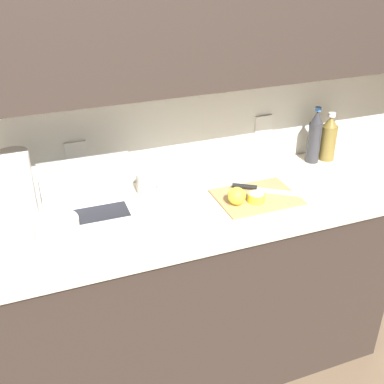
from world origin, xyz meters
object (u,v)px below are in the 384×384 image
(cutting_board, at_px, (256,197))
(measuring_cup, at_px, (146,183))
(lemon_whole_beside, at_px, (237,196))
(paper_towel_roll, at_px, (18,184))
(bowl_white, at_px, (57,228))
(laptop, at_px, (90,202))
(lemon_half_cut, at_px, (256,197))
(bottle_green_soda, at_px, (314,137))
(bottle_oil_tall, at_px, (329,138))
(knife, at_px, (254,188))

(cutting_board, xyz_separation_m, measuring_cup, (-0.43, 0.23, 0.04))
(cutting_board, relative_size, measuring_cup, 3.36)
(lemon_whole_beside, height_order, paper_towel_roll, paper_towel_roll)
(cutting_board, distance_m, bowl_white, 0.85)
(laptop, height_order, lemon_half_cut, laptop)
(lemon_whole_beside, relative_size, measuring_cup, 0.74)
(bottle_green_soda, bearing_deg, bottle_oil_tall, -0.00)
(bowl_white, xyz_separation_m, paper_towel_roll, (-0.11, 0.22, 0.10))
(lemon_half_cut, bearing_deg, lemon_whole_beside, 173.17)
(bowl_white, bearing_deg, lemon_half_cut, -3.37)
(lemon_whole_beside, bearing_deg, bottle_green_soda, 25.76)
(bottle_green_soda, bearing_deg, measuring_cup, -179.30)
(bowl_white, bearing_deg, measuring_cup, 27.35)
(bowl_white, bearing_deg, paper_towel_roll, 117.22)
(measuring_cup, bearing_deg, bottle_oil_tall, 0.64)
(knife, relative_size, bottle_oil_tall, 1.08)
(knife, bearing_deg, cutting_board, -72.19)
(bottle_green_soda, bearing_deg, lemon_half_cut, -149.13)
(bottle_green_soda, bearing_deg, knife, -157.00)
(cutting_board, bearing_deg, bottle_oil_tall, 24.40)
(knife, xyz_separation_m, bottle_oil_tall, (0.50, 0.18, 0.10))
(knife, bearing_deg, lemon_half_cut, -78.41)
(lemon_half_cut, relative_size, measuring_cup, 0.71)
(bottle_green_soda, height_order, paper_towel_roll, bottle_green_soda)
(lemon_whole_beside, height_order, bottle_oil_tall, bottle_oil_tall)
(knife, relative_size, measuring_cup, 2.55)
(cutting_board, xyz_separation_m, bottle_green_soda, (0.44, 0.24, 0.13))
(lemon_half_cut, bearing_deg, bottle_oil_tall, 26.77)
(knife, bearing_deg, measuring_cup, -166.25)
(laptop, height_order, bottle_green_soda, bottle_green_soda)
(laptop, relative_size, cutting_board, 1.05)
(cutting_board, relative_size, bowl_white, 2.03)
(measuring_cup, xyz_separation_m, paper_towel_roll, (-0.53, -0.00, 0.09))
(measuring_cup, distance_m, paper_towel_roll, 0.54)
(measuring_cup, relative_size, bowl_white, 0.60)
(paper_towel_roll, bearing_deg, lemon_whole_beside, -16.61)
(cutting_board, distance_m, lemon_whole_beside, 0.12)
(bottle_oil_tall, bearing_deg, measuring_cup, -179.36)
(lemon_half_cut, height_order, paper_towel_roll, paper_towel_roll)
(measuring_cup, height_order, bowl_white, measuring_cup)
(lemon_half_cut, distance_m, bowl_white, 0.83)
(bottle_oil_tall, height_order, measuring_cup, bottle_oil_tall)
(knife, height_order, bottle_green_soda, bottle_green_soda)
(cutting_board, bearing_deg, lemon_half_cut, -121.12)
(bottle_oil_tall, xyz_separation_m, paper_towel_roll, (-1.48, -0.01, 0.03))
(knife, distance_m, lemon_half_cut, 0.11)
(paper_towel_roll, bearing_deg, bottle_green_soda, 0.44)
(bottle_green_soda, xyz_separation_m, bottle_oil_tall, (0.09, -0.00, -0.02))
(knife, bearing_deg, bottle_green_soda, 57.14)
(bottle_green_soda, bearing_deg, cutting_board, -151.54)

